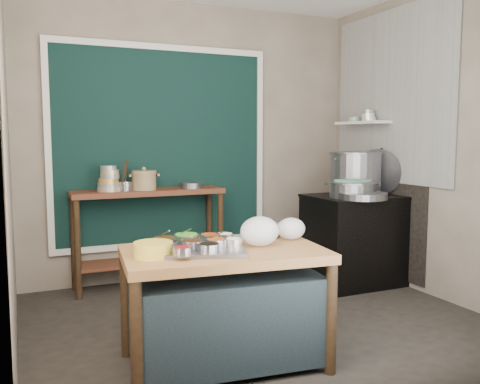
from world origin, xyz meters
name	(u,v)px	position (x,y,z in m)	size (l,w,h in m)	color
floor	(257,321)	(0.00, 0.00, -0.01)	(3.50, 3.00, 0.02)	#2A2620
back_wall	(194,142)	(0.00, 1.51, 1.40)	(3.50, 0.02, 2.80)	gray
left_wall	(5,145)	(-1.76, 0.00, 1.40)	(0.02, 3.00, 2.80)	gray
right_wall	(432,143)	(1.76, 0.00, 1.40)	(0.02, 3.00, 2.80)	gray
curtain_panel	(162,147)	(-0.35, 1.47, 1.35)	(2.10, 0.02, 1.90)	black
curtain_frame	(163,147)	(-0.35, 1.46, 1.35)	(2.22, 0.03, 2.02)	beige
tile_panel	(391,97)	(1.74, 0.55, 1.85)	(0.02, 1.70, 1.70)	#B2B2AA
soot_patch	(381,210)	(1.74, 0.65, 0.70)	(0.01, 1.30, 1.30)	black
wall_shelf	(363,123)	(1.63, 0.85, 1.60)	(0.22, 0.70, 0.03)	beige
prep_table	(224,307)	(-0.53, -0.63, 0.38)	(1.25, 0.72, 0.75)	brown
back_counter	(149,238)	(-0.55, 1.28, 0.47)	(1.45, 0.40, 0.95)	#522917
stove_block	(355,241)	(1.35, 0.55, 0.42)	(0.90, 0.68, 0.85)	black
stove_top	(356,197)	(1.35, 0.55, 0.86)	(0.92, 0.69, 0.03)	black
condiment_tray	(198,250)	(-0.71, -0.62, 0.76)	(0.57, 0.41, 0.03)	gray
condiment_bowls	(194,243)	(-0.73, -0.61, 0.80)	(0.57, 0.42, 0.07)	gray
yellow_basin	(153,249)	(-0.99, -0.65, 0.79)	(0.23, 0.23, 0.09)	gold
saucepan	(267,229)	(-0.11, -0.38, 0.81)	(0.21, 0.21, 0.11)	gray
plastic_bag_a	(260,231)	(-0.29, -0.63, 0.85)	(0.26, 0.22, 0.19)	white
plastic_bag_b	(291,229)	(0.00, -0.53, 0.82)	(0.20, 0.17, 0.15)	white
bowl_stack	(109,180)	(-0.92, 1.25, 1.05)	(0.21, 0.21, 0.24)	tan
utensil_cup	(125,186)	(-0.78, 1.25, 0.99)	(0.15, 0.15, 0.09)	gray
ceramic_crock	(144,181)	(-0.60, 1.24, 1.03)	(0.25, 0.25, 0.17)	#8D724C
wide_bowl	(191,185)	(-0.13, 1.22, 0.98)	(0.22, 0.22, 0.05)	gray
stock_pot	(355,173)	(1.40, 0.64, 1.09)	(0.54, 0.54, 0.42)	gray
pot_lid	(379,171)	(1.63, 0.56, 1.11)	(0.46, 0.46, 0.02)	gray
steamer	(353,190)	(1.20, 0.42, 0.96)	(0.46, 0.46, 0.15)	gray
green_cloth	(353,181)	(1.20, 0.42, 1.04)	(0.27, 0.21, 0.02)	#5E9E7F
shallow_pan	(362,196)	(1.22, 0.29, 0.91)	(0.46, 0.46, 0.06)	gray
shelf_bowl_stack	(369,116)	(1.63, 0.75, 1.67)	(0.14, 0.14, 0.11)	silver
shelf_bowl_green	(354,119)	(1.63, 0.99, 1.64)	(0.13, 0.13, 0.05)	gray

